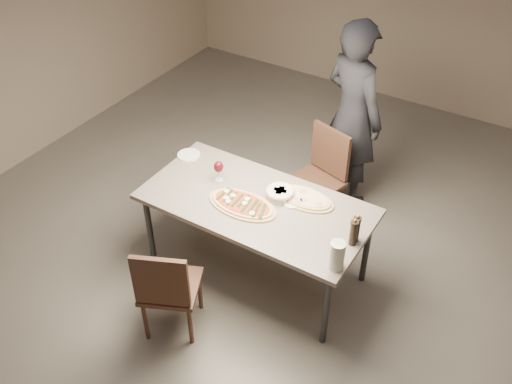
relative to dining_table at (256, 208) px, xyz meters
The scene contains 14 objects.
room 0.71m from the dining_table, ahead, with size 7.00×7.00×7.00m.
dining_table is the anchor object (origin of this frame).
zucchini_pizza 0.14m from the dining_table, 125.44° to the right, with size 0.58×0.32×0.05m.
ham_pizza 0.38m from the dining_table, 36.43° to the left, with size 0.51×0.28×0.04m.
bread_basket 0.22m from the dining_table, 48.76° to the left, with size 0.22×0.22×0.08m.
oil_dish 0.29m from the dining_table, 26.92° to the left, with size 0.14×0.14×0.02m.
pepper_mill_left 0.85m from the dining_table, ahead, with size 0.06×0.06×0.23m.
pepper_mill_right 0.85m from the dining_table, ahead, with size 0.06×0.06×0.23m.
carafe 0.90m from the dining_table, 20.37° to the right, with size 0.11×0.11×0.22m.
wine_glass 0.45m from the dining_table, 168.18° to the left, with size 0.08×0.08×0.18m.
side_plate 0.86m from the dining_table, 164.25° to the left, with size 0.20×0.20×0.01m.
chair_near 0.93m from the dining_table, 103.06° to the right, with size 0.55×0.55×0.88m.
chair_far 0.94m from the dining_table, 82.22° to the left, with size 0.54×0.54×0.92m.
diner 1.37m from the dining_table, 81.53° to the left, with size 0.66×0.44×1.82m, color black.
Camera 1 is at (1.80, -2.92, 3.57)m, focal length 40.00 mm.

